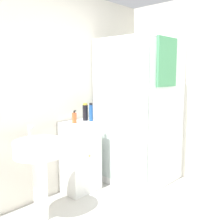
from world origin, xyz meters
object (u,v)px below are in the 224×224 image
object	(u,v)px
sink	(39,159)
soap_dispenser	(74,118)
shampoo_bottle_blue	(91,112)
shampoo_bottle_tall_black	(85,112)

from	to	relation	value
sink	soap_dispenser	bearing A→B (deg)	17.27
sink	shampoo_bottle_blue	xyz separation A→B (m)	(0.85, 0.14, 0.37)
shampoo_bottle_tall_black	soap_dispenser	bearing A→B (deg)	-170.37
shampoo_bottle_blue	sink	bearing A→B (deg)	-170.33
sink	shampoo_bottle_blue	distance (m)	0.93
soap_dispenser	shampoo_bottle_blue	size ratio (longest dim) A/B	0.69
soap_dispenser	shampoo_bottle_blue	bearing A→B (deg)	-11.55
sink	shampoo_bottle_tall_black	bearing A→B (deg)	15.37
soap_dispenser	shampoo_bottle_blue	world-z (taller)	shampoo_bottle_blue
soap_dispenser	shampoo_bottle_tall_black	bearing A→B (deg)	9.63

